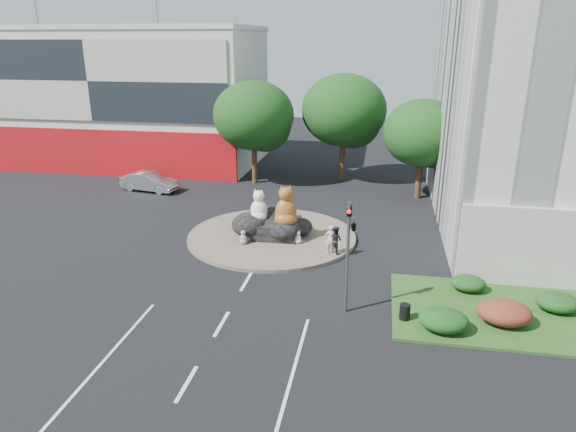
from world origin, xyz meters
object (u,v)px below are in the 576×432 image
cat_tabby (286,205)px  litter_bin (405,312)px  kitten_white (298,237)px  kitten_calico (243,237)px  cat_white (259,205)px  parked_car (150,182)px  pedestrian_dark (336,240)px  pedestrian_pink (331,239)px

cat_tabby → litter_bin: cat_tabby is taller
kitten_white → litter_bin: bearing=-91.1°
kitten_calico → kitten_white: kitten_calico is taller
cat_tabby → kitten_calico: (-2.26, -1.11, -1.67)m
cat_white → parked_car: cat_white is taller
litter_bin → cat_white: bearing=134.9°
kitten_white → pedestrian_dark: size_ratio=0.51×
parked_car → cat_white: bearing=-117.8°
cat_tabby → kitten_calico: bearing=-167.3°
kitten_calico → pedestrian_pink: (5.02, -0.44, 0.38)m
kitten_calico → litter_bin: bearing=-35.5°
kitten_calico → pedestrian_dark: pedestrian_dark is taller
litter_bin → kitten_white: bearing=127.9°
cat_tabby → pedestrian_pink: bearing=-42.7°
pedestrian_pink → parked_car: 18.35m
kitten_white → parked_car: 16.11m
kitten_white → parked_car: size_ratio=0.17×
cat_tabby → parked_car: bearing=131.7°
kitten_calico → cat_white: bearing=70.9°
kitten_calico → parked_car: size_ratio=0.18×
kitten_white → litter_bin: kitten_white is taller
cat_white → kitten_calico: (-0.58, -1.50, -1.45)m
kitten_white → pedestrian_dark: (2.25, -1.01, 0.38)m
cat_tabby → kitten_white: cat_tabby is taller
pedestrian_pink → kitten_calico: bearing=-13.8°
pedestrian_pink → litter_bin: 7.37m
pedestrian_pink → parked_car: size_ratio=0.35×
litter_bin → pedestrian_pink: bearing=120.9°
cat_tabby → parked_car: (-12.46, 8.69, -1.54)m
cat_tabby → kitten_white: bearing=-44.4°
parked_car → litter_bin: size_ratio=6.77×
pedestrian_pink → parked_car: pedestrian_pink is taller
cat_white → pedestrian_dark: 5.20m
pedestrian_pink → pedestrian_dark: size_ratio=1.05×
kitten_calico → kitten_white: bearing=13.7°
kitten_white → pedestrian_pink: bearing=-67.6°
kitten_white → cat_white: bearing=121.7°
cat_white → pedestrian_dark: bearing=-15.6°
kitten_calico → parked_car: bearing=138.1°
pedestrian_pink → pedestrian_dark: (0.27, 0.07, -0.04)m
kitten_white → parked_car: bearing=106.3°
pedestrian_dark → litter_bin: bearing=159.7°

